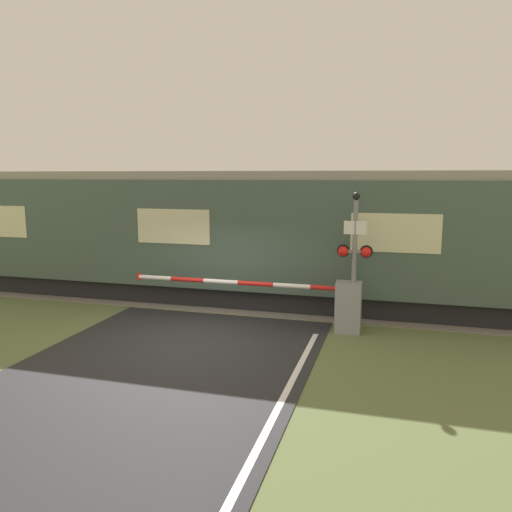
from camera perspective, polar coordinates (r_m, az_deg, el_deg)
The scene contains 5 objects.
ground_plane at distance 11.76m, azimuth -6.78°, elevation -9.34°, with size 80.00×80.00×0.00m, color #5B6B3D.
track_bed at distance 15.10m, azimuth -1.41°, elevation -4.99°, with size 36.00×3.20×0.13m.
train at distance 15.30m, azimuth -7.27°, elevation 2.53°, with size 21.61×2.73×3.84m.
crossing_barrier at distance 12.18m, azimuth 8.29°, elevation -5.30°, with size 5.91×0.44×1.24m.
signal_post at distance 11.96m, azimuth 11.19°, elevation 0.26°, with size 0.84×0.26×3.34m.
Camera 1 is at (4.30, -10.29, 3.73)m, focal length 35.00 mm.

